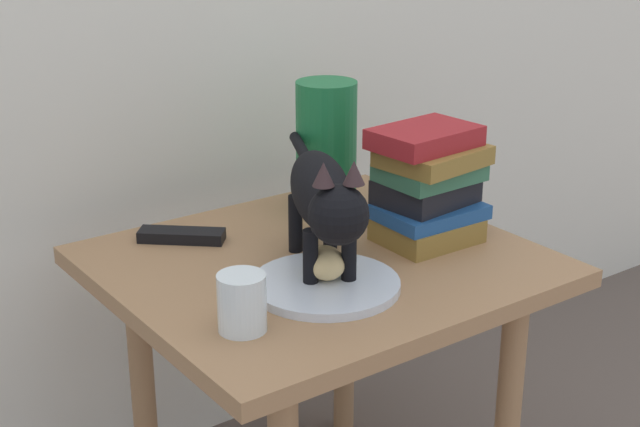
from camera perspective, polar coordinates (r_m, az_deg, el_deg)
side_table at (r=1.61m, az=0.00°, el=-5.37°), size 0.69×0.62×0.55m
plate at (r=1.46m, az=0.33°, el=-4.36°), size 0.23×0.23×0.01m
bread_roll at (r=1.46m, az=0.35°, el=-3.01°), size 0.09×0.10×0.05m
cat at (r=1.46m, az=0.23°, el=1.01°), size 0.25×0.44×0.23m
book_stack at (r=1.63m, az=6.60°, el=1.79°), size 0.20×0.16×0.20m
green_vase at (r=1.77m, az=0.39°, el=4.18°), size 0.12×0.12×0.24m
candle_jar at (r=1.33m, az=-4.77°, el=-5.61°), size 0.07×0.07×0.08m
tv_remote at (r=1.66m, az=-8.42°, el=-1.33°), size 0.14×0.13×0.02m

